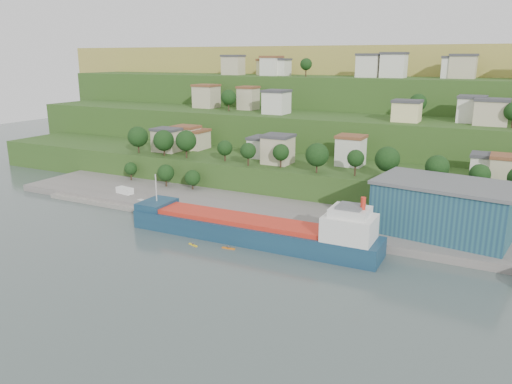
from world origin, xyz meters
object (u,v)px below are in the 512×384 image
Objects in this scene: warehouse at (444,208)px; kayak_orange at (228,248)px; caravan at (125,192)px.

kayak_orange is at bearing -139.41° from warehouse.
caravan reaches higher than kayak_orange.
warehouse is at bearing 13.22° from caravan.
kayak_orange is (-43.04, -27.64, -8.20)m from warehouse.
caravan is 53.77m from kayak_orange.
warehouse is 10.26× the size of kayak_orange.
warehouse reaches higher than kayak_orange.
kayak_orange is at bearing -13.88° from caravan.
caravan is (-92.50, -6.67, -5.89)m from warehouse.
warehouse is at bearing 26.06° from kayak_orange.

